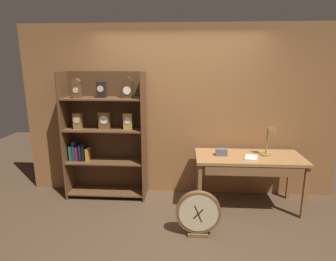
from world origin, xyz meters
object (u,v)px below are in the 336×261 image
object	(u,v)px
workbench	(249,162)
open_repair_manual	(251,158)
desk_lamp	(270,138)
bookshelf	(104,135)
round_clock_large	(198,214)
toolbox_small	(221,152)

from	to	relation	value
workbench	open_repair_manual	world-z (taller)	open_repair_manual
workbench	desk_lamp	distance (m)	0.44
bookshelf	round_clock_large	bearing A→B (deg)	-35.74
round_clock_large	bookshelf	bearing A→B (deg)	144.26
workbench	open_repair_manual	distance (m)	0.13
bookshelf	open_repair_manual	size ratio (longest dim) A/B	8.72
toolbox_small	round_clock_large	world-z (taller)	toolbox_small
toolbox_small	open_repair_manual	distance (m)	0.41
toolbox_small	round_clock_large	size ratio (longest dim) A/B	0.27
bookshelf	workbench	xyz separation A→B (m)	(2.12, -0.26, -0.29)
bookshelf	desk_lamp	bearing A→B (deg)	-5.21
desk_lamp	open_repair_manual	size ratio (longest dim) A/B	2.14
workbench	toolbox_small	distance (m)	0.41
desk_lamp	toolbox_small	world-z (taller)	desk_lamp
bookshelf	round_clock_large	distance (m)	1.84
workbench	desk_lamp	size ratio (longest dim) A/B	3.15
bookshelf	toolbox_small	xyz separation A→B (m)	(1.73, -0.24, -0.16)
open_repair_manual	workbench	bearing A→B (deg)	106.74
bookshelf	open_repair_manual	xyz separation A→B (m)	(2.12, -0.36, -0.19)
desk_lamp	workbench	bearing A→B (deg)	-170.32
bookshelf	desk_lamp	xyz separation A→B (m)	(2.39, -0.22, 0.06)
bookshelf	open_repair_manual	bearing A→B (deg)	-9.54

